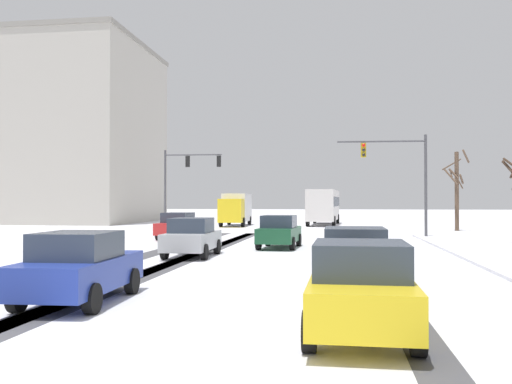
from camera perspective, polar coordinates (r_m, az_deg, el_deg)
name	(u,v)px	position (r m, az deg, el deg)	size (l,w,h in m)	color
ground_plane	(52,355)	(9.27, -20.08, -15.38)	(300.00, 300.00, 0.00)	white
wheel_track_left_lane	(190,256)	(23.97, -6.75, -6.47)	(0.70, 33.32, 0.01)	#4C4C51
wheel_track_right_lane	(195,256)	(23.92, -6.24, -6.49)	(1.01, 33.32, 0.01)	#4C4C51
wheel_track_center	(146,255)	(24.54, -11.10, -6.33)	(1.00, 33.32, 0.01)	#4C4C51
wheel_track_oncoming	(372,258)	(23.20, 11.74, -6.65)	(0.73, 33.32, 0.01)	#4C4C51
traffic_signal_far_left	(185,173)	(46.01, -7.30, 1.90)	(4.79, 0.49, 6.50)	#47474C
traffic_signal_near_right	(401,168)	(36.38, 14.59, 2.37)	(5.59, 0.53, 6.50)	#47474C
car_red_lead	(179,226)	(34.48, -7.90, -3.42)	(2.02, 4.19, 1.62)	red
car_dark_green_second	(279,231)	(27.70, 2.39, -4.05)	(2.00, 4.18, 1.62)	#194C2D
car_silver_third	(192,237)	(23.53, -6.55, -4.59)	(1.88, 4.12, 1.62)	#B7BABF
car_black_fourth	(355,258)	(15.18, 10.04, -6.61)	(1.85, 4.11, 1.62)	black
car_blue_fifth	(79,267)	(13.49, -17.57, -7.29)	(1.97, 4.17, 1.62)	#233899
car_yellow_cab_sixth	(360,288)	(9.98, 10.59, -9.59)	(1.87, 4.12, 1.62)	yellow
bus_oncoming	(324,204)	(55.17, 6.92, -1.27)	(3.07, 11.11, 3.38)	silver
box_truck_delivery	(236,208)	(52.65, -2.08, -1.68)	(2.49, 7.47, 3.02)	yellow
bare_tree_sidewalk_far	(457,187)	(46.45, 19.79, 0.49)	(2.07, 2.08, 6.28)	brown
office_building_far_left_block	(61,134)	(66.46, -19.31, 5.61)	(19.41, 18.01, 19.64)	#B2ADA3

